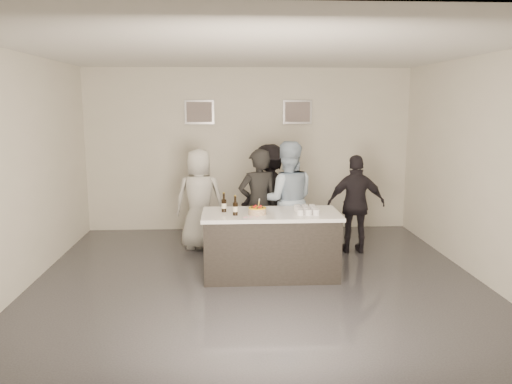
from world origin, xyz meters
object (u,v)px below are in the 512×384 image
cake (257,211)px  person_guest_right (356,204)px  beer_bottle_a (224,203)px  person_guest_left (200,199)px  beer_bottle_b (235,206)px  person_main_blue (287,200)px  bar_counter (271,244)px  person_main_black (258,205)px  person_guest_back (270,193)px

cake → person_guest_right: 2.01m
cake → person_guest_right: size_ratio=0.15×
beer_bottle_a → person_guest_left: bearing=107.0°
beer_bottle_b → person_main_blue: person_main_blue is taller
person_main_blue → person_guest_right: size_ratio=1.15×
beer_bottle_b → person_guest_right: 2.28m
person_main_blue → cake: bearing=63.2°
bar_counter → person_guest_left: (-1.05, 1.41, 0.37)m
beer_bottle_b → bar_counter: bearing=16.7°
bar_counter → person_main_blue: bearing=69.5°
cake → beer_bottle_b: size_ratio=0.91×
beer_bottle_b → person_guest_left: bearing=109.8°
person_main_black → person_guest_right: bearing=176.6°
cake → beer_bottle_b: beer_bottle_b is taller
person_guest_left → bar_counter: bearing=130.4°
bar_counter → beer_bottle_a: (-0.64, 0.07, 0.58)m
bar_counter → beer_bottle_b: 0.77m
cake → person_main_blue: bearing=61.8°
cake → person_guest_back: 1.92m
person_main_black → person_guest_left: 1.15m
beer_bottle_b → person_main_blue: bearing=51.1°
person_guest_right → cake: bearing=36.3°
person_guest_back → person_guest_right: bearing=127.2°
person_main_blue → person_guest_left: (-1.37, 0.56, -0.08)m
beer_bottle_b → person_main_black: person_main_black is taller
person_guest_back → person_guest_left: bearing=-5.8°
person_main_blue → person_main_black: bearing=18.4°
bar_counter → person_main_black: size_ratio=1.09×
beer_bottle_a → person_main_blue: size_ratio=0.14×
cake → beer_bottle_b: (-0.29, -0.05, 0.09)m
beer_bottle_a → person_main_blue: bearing=39.3°
person_guest_right → person_guest_back: 1.50m
beer_bottle_a → person_guest_right: (2.08, 0.98, -0.25)m
bar_counter → person_guest_back: size_ratio=1.11×
cake → person_guest_left: 1.74m
bar_counter → person_guest_back: (0.13, 1.78, 0.39)m
bar_counter → beer_bottle_a: 0.86m
beer_bottle_b → person_main_black: size_ratio=0.15×
beer_bottle_b → person_main_blue: size_ratio=0.14×
beer_bottle_b → person_guest_left: size_ratio=0.16×
beer_bottle_a → beer_bottle_b: size_ratio=1.00×
person_main_black → person_guest_right: 1.61m
cake → person_guest_right: (1.63, 1.15, -0.16)m
cake → person_main_black: size_ratio=0.14×
cake → beer_bottle_a: 0.49m
person_main_blue → person_guest_right: (1.12, 0.20, -0.12)m
person_main_blue → person_guest_back: 0.95m
cake → person_main_black: (0.06, 0.82, -0.09)m
bar_counter → person_main_blue: person_main_blue is taller
beer_bottle_a → cake: bearing=-21.1°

